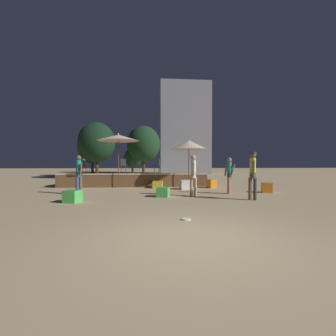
{
  "coord_description": "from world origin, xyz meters",
  "views": [
    {
      "loc": [
        -0.8,
        -4.19,
        1.44
      ],
      "look_at": [
        0.0,
        5.6,
        1.22
      ],
      "focal_mm": 24.0,
      "sensor_mm": 36.0,
      "label": 1
    }
  ],
  "objects_px": {
    "cube_seat_3": "(163,192)",
    "person_3": "(79,173)",
    "background_tree_1": "(133,158)",
    "person_2": "(229,174)",
    "bistro_chair_2": "(85,164)",
    "patio_umbrella_1": "(189,145)",
    "patio_umbrella_0": "(118,138)",
    "cube_seat_0": "(72,196)",
    "cube_seat_4": "(158,185)",
    "background_tree_0": "(143,144)",
    "bistro_chair_0": "(123,164)",
    "background_tree_3": "(97,142)",
    "cube_seat_2": "(185,185)",
    "person_1": "(193,174)",
    "bistro_chair_1": "(158,164)",
    "cube_seat_5": "(267,188)",
    "cube_seat_1": "(212,184)",
    "background_tree_2": "(92,148)",
    "frisbee_disc": "(186,219)",
    "person_0": "(253,172)"
  },
  "relations": [
    {
      "from": "cube_seat_3",
      "to": "person_3",
      "type": "xyz_separation_m",
      "value": [
        -3.8,
        1.03,
        0.79
      ]
    },
    {
      "from": "background_tree_1",
      "to": "person_2",
      "type": "bearing_deg",
      "value": -69.65
    },
    {
      "from": "bistro_chair_2",
      "to": "patio_umbrella_1",
      "type": "bearing_deg",
      "value": -90.46
    },
    {
      "from": "patio_umbrella_0",
      "to": "person_2",
      "type": "distance_m",
      "value": 6.62
    },
    {
      "from": "cube_seat_0",
      "to": "person_3",
      "type": "height_order",
      "value": "person_3"
    },
    {
      "from": "cube_seat_4",
      "to": "background_tree_0",
      "type": "height_order",
      "value": "background_tree_0"
    },
    {
      "from": "bistro_chair_0",
      "to": "background_tree_3",
      "type": "bearing_deg",
      "value": -61.84
    },
    {
      "from": "cube_seat_2",
      "to": "person_3",
      "type": "distance_m",
      "value": 5.48
    },
    {
      "from": "cube_seat_3",
      "to": "person_1",
      "type": "relative_size",
      "value": 0.34
    },
    {
      "from": "patio_umbrella_0",
      "to": "bistro_chair_2",
      "type": "height_order",
      "value": "patio_umbrella_0"
    },
    {
      "from": "cube_seat_4",
      "to": "person_1",
      "type": "distance_m",
      "value": 3.72
    },
    {
      "from": "bistro_chair_2",
      "to": "background_tree_1",
      "type": "height_order",
      "value": "background_tree_1"
    },
    {
      "from": "cube_seat_0",
      "to": "bistro_chair_0",
      "type": "relative_size",
      "value": 0.7
    },
    {
      "from": "person_1",
      "to": "bistro_chair_0",
      "type": "relative_size",
      "value": 1.99
    },
    {
      "from": "cube_seat_3",
      "to": "bistro_chair_1",
      "type": "distance_m",
      "value": 5.8
    },
    {
      "from": "cube_seat_5",
      "to": "background_tree_0",
      "type": "height_order",
      "value": "background_tree_0"
    },
    {
      "from": "patio_umbrella_0",
      "to": "background_tree_1",
      "type": "height_order",
      "value": "patio_umbrella_0"
    },
    {
      "from": "person_2",
      "to": "bistro_chair_2",
      "type": "bearing_deg",
      "value": -84.44
    },
    {
      "from": "cube_seat_1",
      "to": "background_tree_0",
      "type": "bearing_deg",
      "value": 112.5
    },
    {
      "from": "patio_umbrella_0",
      "to": "cube_seat_1",
      "type": "xyz_separation_m",
      "value": [
        5.4,
        -0.49,
        -2.66
      ]
    },
    {
      "from": "cube_seat_0",
      "to": "background_tree_2",
      "type": "distance_m",
      "value": 17.3
    },
    {
      "from": "frisbee_disc",
      "to": "person_3",
      "type": "bearing_deg",
      "value": 130.05
    },
    {
      "from": "cube_seat_4",
      "to": "bistro_chair_0",
      "type": "xyz_separation_m",
      "value": [
        -2.23,
        2.41,
        1.16
      ]
    },
    {
      "from": "bistro_chair_0",
      "to": "person_1",
      "type": "bearing_deg",
      "value": 123.56
    },
    {
      "from": "patio_umbrella_1",
      "to": "cube_seat_3",
      "type": "height_order",
      "value": "patio_umbrella_1"
    },
    {
      "from": "cube_seat_3",
      "to": "person_0",
      "type": "distance_m",
      "value": 3.7
    },
    {
      "from": "cube_seat_4",
      "to": "person_3",
      "type": "distance_m",
      "value": 4.48
    },
    {
      "from": "patio_umbrella_0",
      "to": "cube_seat_3",
      "type": "distance_m",
      "value": 5.19
    },
    {
      "from": "bistro_chair_0",
      "to": "frisbee_disc",
      "type": "bearing_deg",
      "value": 106.48
    },
    {
      "from": "patio_umbrella_1",
      "to": "bistro_chair_0",
      "type": "bearing_deg",
      "value": 149.93
    },
    {
      "from": "person_1",
      "to": "background_tree_1",
      "type": "height_order",
      "value": "background_tree_1"
    },
    {
      "from": "patio_umbrella_0",
      "to": "person_0",
      "type": "relative_size",
      "value": 1.69
    },
    {
      "from": "patio_umbrella_0",
      "to": "background_tree_3",
      "type": "height_order",
      "value": "background_tree_3"
    },
    {
      "from": "cube_seat_1",
      "to": "person_1",
      "type": "xyz_separation_m",
      "value": [
        -1.7,
        -3.16,
        0.73
      ]
    },
    {
      "from": "background_tree_1",
      "to": "cube_seat_1",
      "type": "bearing_deg",
      "value": -66.36
    },
    {
      "from": "bistro_chair_1",
      "to": "cube_seat_2",
      "type": "bearing_deg",
      "value": 34.05
    },
    {
      "from": "person_0",
      "to": "person_1",
      "type": "height_order",
      "value": "person_0"
    },
    {
      "from": "bistro_chair_2",
      "to": "background_tree_2",
      "type": "distance_m",
      "value": 10.76
    },
    {
      "from": "cube_seat_5",
      "to": "background_tree_0",
      "type": "distance_m",
      "value": 14.27
    },
    {
      "from": "background_tree_0",
      "to": "cube_seat_5",
      "type": "bearing_deg",
      "value": -63.0
    },
    {
      "from": "patio_umbrella_1",
      "to": "background_tree_3",
      "type": "height_order",
      "value": "background_tree_3"
    },
    {
      "from": "cube_seat_5",
      "to": "bistro_chair_0",
      "type": "relative_size",
      "value": 0.66
    },
    {
      "from": "cube_seat_2",
      "to": "cube_seat_5",
      "type": "bearing_deg",
      "value": -24.21
    },
    {
      "from": "bistro_chair_0",
      "to": "background_tree_0",
      "type": "xyz_separation_m",
      "value": [
        1.15,
        7.57,
        2.01
      ]
    },
    {
      "from": "person_0",
      "to": "background_tree_2",
      "type": "xyz_separation_m",
      "value": [
        -10.23,
        16.74,
        2.03
      ]
    },
    {
      "from": "background_tree_2",
      "to": "patio_umbrella_1",
      "type": "bearing_deg",
      "value": -54.87
    },
    {
      "from": "cube_seat_5",
      "to": "background_tree_1",
      "type": "xyz_separation_m",
      "value": [
        -7.59,
        14.76,
        1.8
      ]
    },
    {
      "from": "cube_seat_2",
      "to": "bistro_chair_1",
      "type": "distance_m",
      "value": 3.47
    },
    {
      "from": "bistro_chair_1",
      "to": "background_tree_0",
      "type": "xyz_separation_m",
      "value": [
        -1.19,
        7.73,
        2.01
      ]
    },
    {
      "from": "bistro_chair_0",
      "to": "cube_seat_5",
      "type": "bearing_deg",
      "value": 148.15
    }
  ]
}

